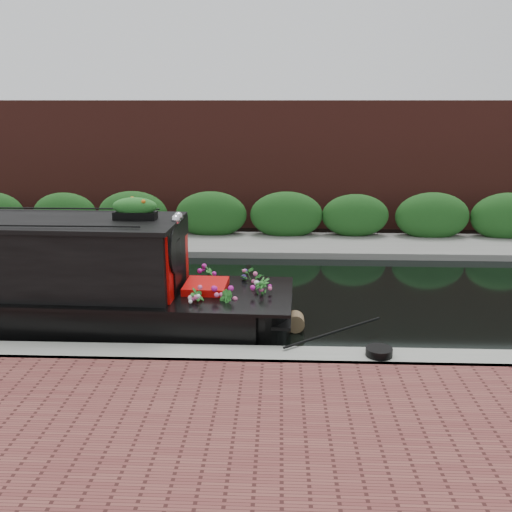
{
  "coord_description": "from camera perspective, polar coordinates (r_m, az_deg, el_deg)",
  "views": [
    {
      "loc": [
        2.17,
        -11.32,
        3.99
      ],
      "look_at": [
        1.72,
        -0.6,
        1.06
      ],
      "focal_mm": 40.0,
      "sensor_mm": 36.0,
      "label": 1
    }
  ],
  "objects": [
    {
      "name": "far_bank_path",
      "position": [
        16.17,
        -5.4,
        0.93
      ],
      "size": [
        40.0,
        2.4,
        0.34
      ],
      "primitive_type": "cube",
      "color": "slate",
      "rests_on": "ground"
    },
    {
      "name": "rope_fender",
      "position": [
        10.3,
        3.95,
        -6.58
      ],
      "size": [
        0.32,
        0.31,
        0.32
      ],
      "primitive_type": "cylinder",
      "rotation": [
        1.57,
        0.0,
        0.0
      ],
      "color": "brown",
      "rests_on": "ground"
    },
    {
      "name": "near_bank_coping",
      "position": [
        9.21,
        -11.68,
        -10.73
      ],
      "size": [
        40.0,
        0.6,
        0.5
      ],
      "primitive_type": "cube",
      "color": "gray",
      "rests_on": "ground"
    },
    {
      "name": "ground",
      "position": [
        12.19,
        -8.02,
        -3.97
      ],
      "size": [
        80.0,
        80.0,
        0.0
      ],
      "primitive_type": "plane",
      "color": "black",
      "rests_on": "ground"
    },
    {
      "name": "coiled_mooring_rope",
      "position": [
        8.96,
        12.2,
        -9.34
      ],
      "size": [
        0.41,
        0.41,
        0.12
      ],
      "primitive_type": "cylinder",
      "color": "black",
      "rests_on": "near_bank_coping"
    },
    {
      "name": "far_brick_wall",
      "position": [
        19.07,
        -4.21,
        3.17
      ],
      "size": [
        40.0,
        1.0,
        8.0
      ],
      "primitive_type": "cube",
      "color": "#55231C",
      "rests_on": "ground"
    },
    {
      "name": "far_hedge",
      "position": [
        17.03,
        -5.0,
        1.68
      ],
      "size": [
        40.0,
        1.1,
        2.8
      ],
      "primitive_type": "cube",
      "color": "#1C4C19",
      "rests_on": "ground"
    }
  ]
}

